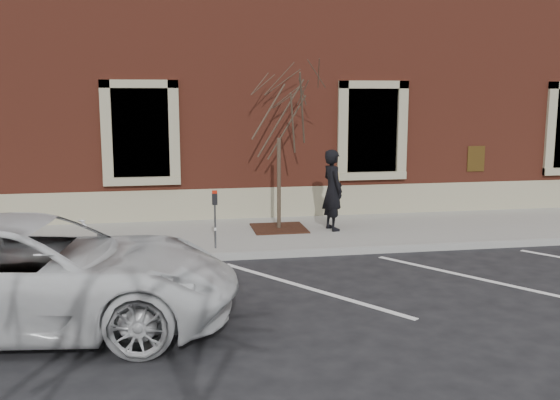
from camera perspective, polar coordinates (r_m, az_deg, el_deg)
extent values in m
plane|color=#28282B|center=(13.04, 0.47, -5.20)|extent=(120.00, 120.00, 0.00)
cube|color=gray|center=(14.70, -0.79, -3.21)|extent=(40.00, 3.50, 0.15)
cube|color=#9E9E99|center=(12.98, 0.51, -4.94)|extent=(40.00, 0.12, 0.15)
cube|color=maroon|center=(20.30, -3.62, 11.44)|extent=(40.00, 8.50, 8.00)
cube|color=gray|center=(16.33, -1.81, -0.23)|extent=(40.00, 0.06, 0.80)
cube|color=black|center=(16.09, -12.59, 6.03)|extent=(1.40, 0.30, 2.20)
cube|color=gray|center=(16.04, -12.46, 1.72)|extent=(1.90, 0.20, 0.20)
cube|color=black|center=(16.93, 8.26, 6.33)|extent=(1.40, 0.30, 2.20)
cube|color=gray|center=(16.88, 8.34, 2.22)|extent=(1.90, 0.20, 0.20)
imported|color=black|center=(14.80, 4.83, 0.92)|extent=(0.60, 0.78, 1.92)
cylinder|color=#595B60|center=(13.10, -5.95, -2.43)|extent=(0.04, 0.04, 0.93)
cube|color=black|center=(12.99, -5.99, 0.09)|extent=(0.11, 0.08, 0.24)
cube|color=red|center=(12.97, -6.00, 0.73)|extent=(0.10, 0.08, 0.06)
cube|color=white|center=(13.06, -5.93, -2.67)|extent=(0.05, 0.00, 0.06)
cube|color=#3A1F12|center=(15.01, -0.10, -2.59)|extent=(1.27, 1.27, 0.03)
cylinder|color=#45372A|center=(14.82, -0.10, 1.48)|extent=(0.09, 0.09, 2.19)
imported|color=silver|center=(9.61, -21.61, -6.27)|extent=(6.11, 3.34, 1.62)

